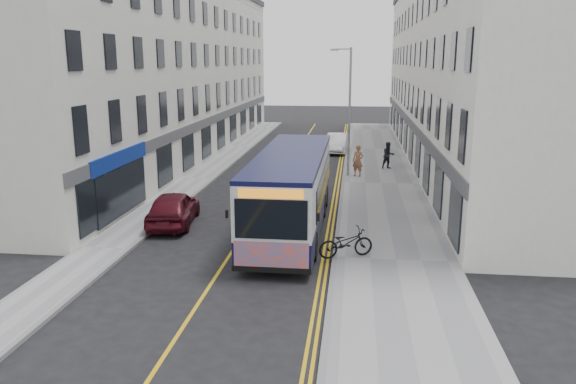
% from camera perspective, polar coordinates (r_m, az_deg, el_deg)
% --- Properties ---
extents(ground, '(140.00, 140.00, 0.00)m').
position_cam_1_polar(ground, '(22.74, -5.28, -5.41)').
color(ground, black).
rests_on(ground, ground).
extents(pavement_east, '(4.50, 64.00, 0.12)m').
position_cam_1_polar(pavement_east, '(33.86, 9.44, 0.82)').
color(pavement_east, gray).
rests_on(pavement_east, ground).
extents(pavement_west, '(2.00, 64.00, 0.12)m').
position_cam_1_polar(pavement_west, '(35.16, -9.20, 1.30)').
color(pavement_west, gray).
rests_on(pavement_west, ground).
extents(kerb_east, '(0.18, 64.00, 0.13)m').
position_cam_1_polar(kerb_east, '(33.82, 5.63, 0.94)').
color(kerb_east, slate).
rests_on(kerb_east, ground).
extents(kerb_west, '(0.18, 64.00, 0.13)m').
position_cam_1_polar(kerb_west, '(34.90, -7.62, 1.27)').
color(kerb_west, slate).
rests_on(kerb_west, ground).
extents(road_centre_line, '(0.12, 64.00, 0.01)m').
position_cam_1_polar(road_centre_line, '(34.15, -1.10, 1.01)').
color(road_centre_line, gold).
rests_on(road_centre_line, ground).
extents(road_dbl_yellow_inner, '(0.10, 64.00, 0.01)m').
position_cam_1_polar(road_dbl_yellow_inner, '(33.85, 4.86, 0.85)').
color(road_dbl_yellow_inner, gold).
rests_on(road_dbl_yellow_inner, ground).
extents(road_dbl_yellow_outer, '(0.10, 64.00, 0.01)m').
position_cam_1_polar(road_dbl_yellow_outer, '(33.84, 5.20, 0.85)').
color(road_dbl_yellow_outer, gold).
rests_on(road_dbl_yellow_outer, ground).
extents(terrace_east, '(6.00, 46.00, 13.00)m').
position_cam_1_polar(terrace_east, '(42.61, 16.48, 11.74)').
color(terrace_east, white).
rests_on(terrace_east, ground).
extents(terrace_west, '(6.00, 46.00, 13.00)m').
position_cam_1_polar(terrace_west, '(44.20, -11.37, 12.05)').
color(terrace_west, beige).
rests_on(terrace_west, ground).
extents(streetlamp, '(1.32, 0.18, 8.00)m').
position_cam_1_polar(streetlamp, '(35.16, 6.15, 8.52)').
color(streetlamp, '#94969D').
rests_on(streetlamp, ground).
extents(city_bus, '(2.76, 11.83, 3.44)m').
position_cam_1_polar(city_bus, '(24.07, 0.35, 0.35)').
color(city_bus, black).
rests_on(city_bus, ground).
extents(bicycle, '(2.23, 1.51, 1.11)m').
position_cam_1_polar(bicycle, '(20.93, 5.90, -5.15)').
color(bicycle, black).
rests_on(bicycle, pavement_east).
extents(pedestrian_near, '(0.83, 0.70, 1.95)m').
position_cam_1_polar(pedestrian_near, '(35.42, 7.12, 3.16)').
color(pedestrian_near, '#925D42').
rests_on(pedestrian_near, pavement_east).
extents(pedestrian_far, '(1.07, 0.96, 1.80)m').
position_cam_1_polar(pedestrian_far, '(38.20, 10.16, 3.68)').
color(pedestrian_far, black).
rests_on(pedestrian_far, pavement_east).
extents(car_white, '(1.79, 4.59, 1.49)m').
position_cam_1_polar(car_white, '(45.36, 4.99, 4.98)').
color(car_white, silver).
rests_on(car_white, ground).
extents(car_maroon, '(2.33, 4.74, 1.56)m').
position_cam_1_polar(car_maroon, '(25.74, -11.56, -1.59)').
color(car_maroon, '#460B15').
rests_on(car_maroon, ground).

